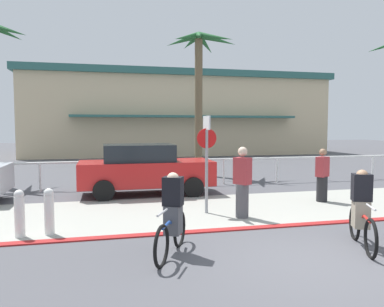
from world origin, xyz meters
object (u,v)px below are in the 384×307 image
at_px(palm_tree_2, 200,67).
at_px(pedestrian_0, 242,185).
at_px(bollard_1, 49,211).
at_px(car_red_1, 145,169).
at_px(pedestrian_1, 322,178).
at_px(cyclist_red_1, 362,210).
at_px(bollard_3, 20,213).
at_px(stop_sign_bike_lane, 207,150).
at_px(cyclist_blue_0, 172,216).

xyz_separation_m(palm_tree_2, pedestrian_0, (-1.09, -8.40, -4.17)).
bearing_deg(bollard_1, car_red_1, 60.20).
bearing_deg(pedestrian_1, bollard_1, -166.68).
bearing_deg(pedestrian_0, cyclist_red_1, -61.49).
height_order(palm_tree_2, cyclist_red_1, palm_tree_2).
bearing_deg(car_red_1, palm_tree_2, 55.71).
height_order(bollard_3, palm_tree_2, palm_tree_2).
distance_m(bollard_3, cyclist_red_1, 6.79).
height_order(stop_sign_bike_lane, bollard_1, stop_sign_bike_lane).
height_order(car_red_1, pedestrian_0, pedestrian_0).
xyz_separation_m(palm_tree_2, pedestrian_1, (1.98, -7.07, -4.26)).
relative_size(cyclist_blue_0, cyclist_red_1, 0.97).
height_order(palm_tree_2, pedestrian_1, palm_tree_2).
bearing_deg(cyclist_red_1, pedestrian_0, 118.51).
bearing_deg(pedestrian_1, car_red_1, 153.42).
relative_size(car_red_1, cyclist_blue_0, 2.67).
xyz_separation_m(pedestrian_0, pedestrian_1, (3.07, 1.33, -0.09)).
distance_m(cyclist_red_1, pedestrian_0, 2.97).
height_order(car_red_1, pedestrian_1, car_red_1).
xyz_separation_m(palm_tree_2, cyclist_red_1, (0.33, -11.00, -4.31)).
relative_size(bollard_3, pedestrian_1, 0.62).
relative_size(stop_sign_bike_lane, cyclist_blue_0, 1.55).
relative_size(palm_tree_2, pedestrian_0, 3.71).
bearing_deg(bollard_1, pedestrian_1, 13.32).
bearing_deg(stop_sign_bike_lane, palm_tree_2, 76.72).
height_order(bollard_1, car_red_1, car_red_1).
xyz_separation_m(car_red_1, cyclist_red_1, (3.42, -6.47, -0.18)).
xyz_separation_m(stop_sign_bike_lane, bollard_1, (-3.75, -1.14, -1.16)).
bearing_deg(stop_sign_bike_lane, cyclist_blue_0, -116.60).
distance_m(car_red_1, pedestrian_0, 4.35).
height_order(stop_sign_bike_lane, pedestrian_1, stop_sign_bike_lane).
height_order(stop_sign_bike_lane, pedestrian_0, stop_sign_bike_lane).
height_order(palm_tree_2, cyclist_blue_0, palm_tree_2).
relative_size(bollard_1, pedestrian_1, 0.62).
bearing_deg(palm_tree_2, cyclist_red_1, -88.31).
xyz_separation_m(bollard_3, palm_tree_2, (6.13, 8.91, 4.49)).
bearing_deg(pedestrian_0, stop_sign_bike_lane, 136.99).
distance_m(pedestrian_0, pedestrian_1, 3.35).
bearing_deg(pedestrian_0, bollard_3, -174.24).
xyz_separation_m(bollard_1, pedestrian_1, (7.55, 1.79, 0.23)).
xyz_separation_m(stop_sign_bike_lane, pedestrian_0, (0.73, -0.68, -0.84)).
relative_size(car_red_1, cyclist_red_1, 2.59).
bearing_deg(stop_sign_bike_lane, car_red_1, 111.72).
bearing_deg(cyclist_blue_0, bollard_1, 143.09).
xyz_separation_m(bollard_3, pedestrian_0, (5.04, 0.51, 0.32)).
bearing_deg(pedestrian_0, palm_tree_2, 82.60).
relative_size(bollard_1, cyclist_red_1, 0.59).
height_order(stop_sign_bike_lane, bollard_3, stop_sign_bike_lane).
height_order(bollard_3, cyclist_red_1, cyclist_red_1).
bearing_deg(cyclist_blue_0, pedestrian_1, 33.89).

